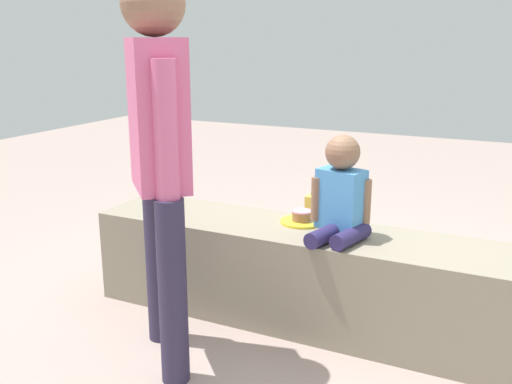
# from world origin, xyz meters

# --- Properties ---
(ground_plane) EXTENTS (12.00, 12.00, 0.00)m
(ground_plane) POSITION_xyz_m (0.00, 0.00, 0.00)
(ground_plane) COLOR #A38E85
(concrete_ledge) EXTENTS (2.58, 0.46, 0.49)m
(concrete_ledge) POSITION_xyz_m (0.00, 0.00, 0.24)
(concrete_ledge) COLOR gray
(concrete_ledge) RESTS_ON ground_plane
(child_seated) EXTENTS (0.29, 0.34, 0.48)m
(child_seated) POSITION_xyz_m (-0.01, -0.03, 0.70)
(child_seated) COLOR #2B2352
(child_seated) RESTS_ON concrete_ledge
(adult_standing) EXTENTS (0.38, 0.39, 1.66)m
(adult_standing) POSITION_xyz_m (-0.61, -0.60, 1.00)
(adult_standing) COLOR #2D2741
(adult_standing) RESTS_ON ground_plane
(cake_plate) EXTENTS (0.22, 0.22, 0.07)m
(cake_plate) POSITION_xyz_m (-0.25, 0.09, 0.51)
(cake_plate) COLOR yellow
(cake_plate) RESTS_ON concrete_ledge
(gift_bag) EXTENTS (0.21, 0.11, 0.33)m
(gift_bag) POSITION_xyz_m (-0.56, 1.28, 0.15)
(gift_bag) COLOR gold
(gift_bag) RESTS_ON ground_plane
(cake_box_white) EXTENTS (0.32, 0.32, 0.14)m
(cake_box_white) POSITION_xyz_m (0.10, 0.62, 0.07)
(cake_box_white) COLOR white
(cake_box_white) RESTS_ON ground_plane
(handbag_black_leather) EXTENTS (0.30, 0.14, 0.32)m
(handbag_black_leather) POSITION_xyz_m (0.66, 0.63, 0.11)
(handbag_black_leather) COLOR black
(handbag_black_leather) RESTS_ON ground_plane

